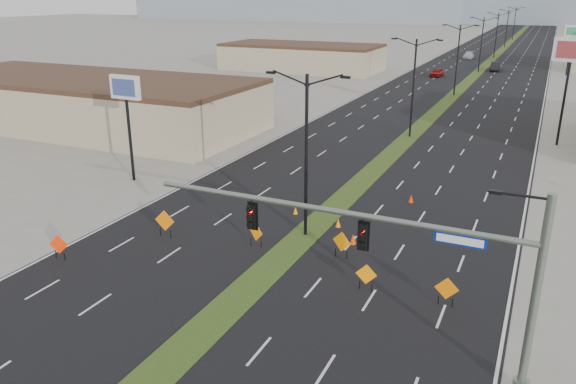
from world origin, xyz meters
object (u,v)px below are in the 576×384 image
at_px(streetlight_2, 457,58).
at_px(car_mid, 495,67).
at_px(streetlight_0, 306,152).
at_px(cone_0, 338,223).
at_px(construction_sign_3, 342,243).
at_px(pole_sign_east_far, 572,35).
at_px(streetlight_4, 497,34).
at_px(construction_sign_5, 447,290).
at_px(construction_sign_2, 256,232).
at_px(streetlight_3, 481,43).
at_px(construction_sign_4, 366,275).
at_px(construction_sign_1, 165,221).
at_px(streetlight_1, 413,85).
at_px(pole_sign_east_near, 571,58).
at_px(signal_mast, 408,255).
at_px(streetlight_6, 514,22).
at_px(cone_1, 353,239).
at_px(car_far, 469,55).
at_px(cone_3, 295,210).
at_px(cone_2, 411,199).
at_px(pole_sign_west, 126,96).
at_px(construction_sign_0, 59,245).
at_px(streetlight_5, 507,27).

bearing_deg(streetlight_2, car_mid, 85.03).
height_order(streetlight_0, cone_0, streetlight_0).
height_order(construction_sign_3, pole_sign_east_far, pole_sign_east_far).
xyz_separation_m(streetlight_4, construction_sign_5, (9.49, -116.94, -4.52)).
relative_size(car_mid, cone_0, 8.38).
bearing_deg(car_mid, streetlight_2, -97.45).
relative_size(streetlight_0, construction_sign_2, 6.34).
distance_m(streetlight_3, cone_0, 82.13).
distance_m(streetlight_0, streetlight_2, 56.00).
bearing_deg(pole_sign_east_far, streetlight_3, -179.55).
xyz_separation_m(streetlight_4, construction_sign_4, (5.52, -117.09, -4.57)).
height_order(car_mid, construction_sign_1, construction_sign_1).
height_order(streetlight_1, pole_sign_east_near, pole_sign_east_near).
xyz_separation_m(signal_mast, streetlight_6, (-8.56, 178.00, 0.63)).
relative_size(cone_0, cone_1, 0.90).
xyz_separation_m(streetlight_4, construction_sign_3, (3.12, -114.09, -4.47)).
bearing_deg(construction_sign_4, construction_sign_3, 122.80).
distance_m(streetlight_1, car_far, 79.20).
bearing_deg(streetlight_4, streetlight_1, -90.00).
height_order(streetlight_1, streetlight_4, same).
height_order(cone_3, pole_sign_east_near, pole_sign_east_near).
height_order(car_far, construction_sign_2, construction_sign_2).
height_order(streetlight_1, pole_sign_east_far, streetlight_1).
relative_size(car_far, construction_sign_1, 2.91).
bearing_deg(construction_sign_4, car_far, 89.57).
bearing_deg(streetlight_3, cone_2, -86.45).
bearing_deg(construction_sign_2, pole_sign_east_near, 88.50).
xyz_separation_m(signal_mast, streetlight_4, (-8.56, 122.00, 0.63)).
height_order(streetlight_6, pole_sign_west, streetlight_6).
distance_m(streetlight_6, construction_sign_0, 177.42).
distance_m(car_far, pole_sign_east_near, 78.81).
xyz_separation_m(construction_sign_3, construction_sign_4, (2.40, -3.00, -0.10)).
bearing_deg(pole_sign_east_far, pole_sign_west, -120.61).
xyz_separation_m(streetlight_2, cone_3, (-2.00, -53.05, -5.15)).
bearing_deg(streetlight_3, streetlight_4, 90.00).
relative_size(streetlight_1, construction_sign_4, 6.88).
xyz_separation_m(construction_sign_1, pole_sign_east_near, (21.88, 34.80, 7.48)).
bearing_deg(cone_2, streetlight_0, -118.79).
bearing_deg(car_far, construction_sign_1, -92.97).
distance_m(streetlight_3, streetlight_5, 56.00).
bearing_deg(streetlight_3, streetlight_2, -90.00).
xyz_separation_m(streetlight_2, construction_sign_1, (-7.75, -59.95, -4.37)).
bearing_deg(car_far, construction_sign_2, -89.98).
height_order(streetlight_0, construction_sign_0, streetlight_0).
bearing_deg(cone_0, construction_sign_5, -40.93).
relative_size(construction_sign_4, cone_3, 2.75).
bearing_deg(streetlight_2, streetlight_5, 90.00).
height_order(construction_sign_2, cone_2, construction_sign_2).
xyz_separation_m(construction_sign_2, pole_sign_east_far, (17.21, 89.43, 6.20)).
relative_size(car_far, pole_sign_east_far, 0.59).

